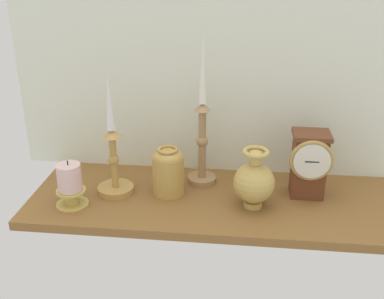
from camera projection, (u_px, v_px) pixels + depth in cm
name	position (u px, v px, depth cm)	size (l,w,h in cm)	color
ground_plane	(214.00, 201.00, 124.98)	(100.00, 36.00, 2.40)	brown
back_wall	(221.00, 64.00, 128.26)	(120.00, 2.00, 65.00)	silver
mantel_clock	(309.00, 163.00, 121.88)	(11.39, 8.93, 18.25)	brown
candlestick_tall_left	(202.00, 135.00, 126.74)	(8.11, 8.11, 43.40)	#A17D51
candlestick_tall_center	(114.00, 158.00, 123.33)	(9.96, 9.96, 34.46)	#B78C46
brass_vase_bulbous	(254.00, 181.00, 117.40)	(10.71, 10.71, 16.22)	tan
brass_vase_jar	(168.00, 170.00, 123.99)	(8.66, 8.66, 13.56)	#BC9346
pillar_candle_front	(70.00, 184.00, 118.64)	(8.57, 8.57, 12.87)	tan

